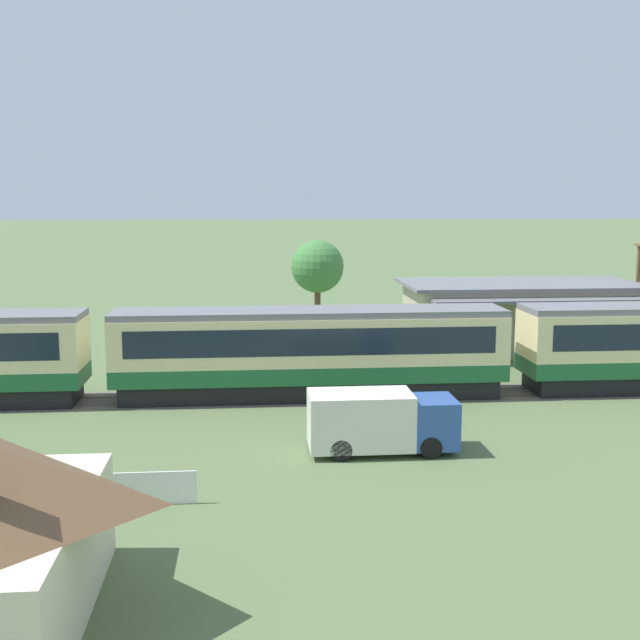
# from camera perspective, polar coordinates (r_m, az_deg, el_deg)

# --- Properties ---
(ground_plane) EXTENTS (600.00, 600.00, 0.00)m
(ground_plane) POSITION_cam_1_polar(r_m,az_deg,el_deg) (38.46, -5.44, -5.46)
(ground_plane) COLOR #566B42
(passenger_train) EXTENTS (57.95, 3.23, 4.21)m
(passenger_train) POSITION_cam_1_polar(r_m,az_deg,el_deg) (37.83, -0.31, -2.04)
(passenger_train) COLOR #1E6033
(passenger_train) RESTS_ON ground_plane
(railway_track) EXTENTS (108.07, 3.60, 0.04)m
(railway_track) POSITION_cam_1_polar(r_m,az_deg,el_deg) (39.59, 10.30, -5.14)
(railway_track) COLOR #665B51
(railway_track) RESTS_ON ground_plane
(station_building) EXTENTS (14.51, 8.62, 4.20)m
(station_building) POSITION_cam_1_polar(r_m,az_deg,el_deg) (51.28, 14.00, 0.31)
(station_building) COLOR #BCB293
(station_building) RESTS_ON ground_plane
(delivery_truck_blue) EXTENTS (5.50, 2.14, 2.27)m
(delivery_truck_blue) POSITION_cam_1_polar(r_m,az_deg,el_deg) (30.07, 4.27, -7.16)
(delivery_truck_blue) COLOR #2D519E
(delivery_truck_blue) RESTS_ON ground_plane
(yard_tree_1) EXTENTS (3.39, 3.39, 6.70)m
(yard_tree_1) POSITION_cam_1_polar(r_m,az_deg,el_deg) (51.43, -0.18, 3.78)
(yard_tree_1) COLOR brown
(yard_tree_1) RESTS_ON ground_plane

